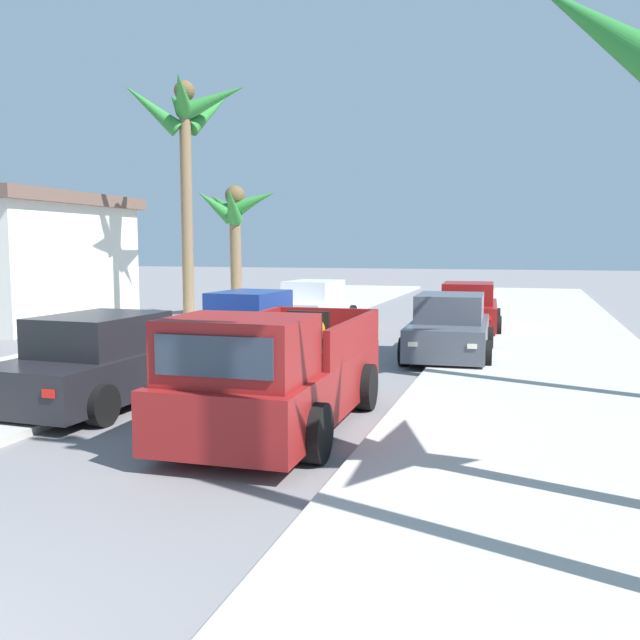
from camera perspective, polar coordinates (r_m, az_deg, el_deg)
sidewalk_left at (r=17.21m, az=-15.64°, el=-2.89°), size 4.98×60.00×0.12m
sidewalk_right at (r=14.57m, az=18.35°, el=-4.57°), size 4.98×60.00×0.12m
curb_left at (r=16.65m, az=-12.46°, el=-3.13°), size 0.16×60.00×0.10m
curb_right at (r=14.58m, az=14.05°, el=-4.48°), size 0.16×60.00×0.10m
pickup_truck at (r=10.14m, az=-3.51°, el=-4.50°), size 2.28×5.24×1.80m
car_left_near at (r=16.87m, az=10.58°, el=-0.70°), size 2.15×4.31×1.54m
car_right_near at (r=17.80m, az=-5.69°, el=-0.28°), size 2.20×4.33×1.54m
car_left_mid at (r=22.36m, az=12.05°, el=0.91°), size 2.19×4.33×1.54m
car_right_mid at (r=23.19m, az=-0.45°, el=1.23°), size 2.18×4.33×1.54m
car_left_far at (r=12.34m, az=-17.34°, el=-3.35°), size 2.16×4.32×1.54m
palm_tree_right_mid at (r=23.26m, az=-10.85°, el=15.21°), size 4.00×3.72×7.92m
palm_tree_left_back at (r=26.08m, az=-6.97°, el=8.70°), size 3.37×3.77×4.90m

